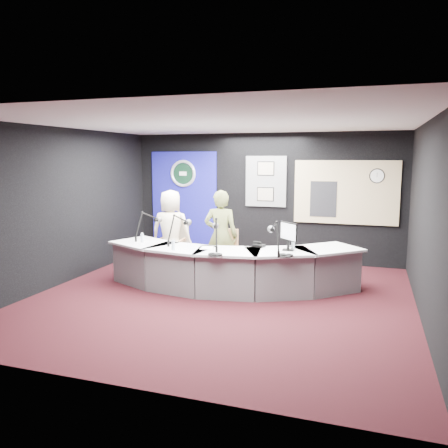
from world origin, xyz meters
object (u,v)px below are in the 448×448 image
(broadcast_desk, at_px, (228,268))
(armchair_left, at_px, (171,247))
(armchair_right, at_px, (221,257))
(person_woman, at_px, (221,236))
(person_man, at_px, (171,231))

(broadcast_desk, distance_m, armchair_left, 1.71)
(armchair_right, height_order, person_woman, person_woman)
(broadcast_desk, bearing_deg, person_man, 149.47)
(person_man, bearing_deg, broadcast_desk, 140.25)
(armchair_left, xyz_separation_m, person_man, (0.00, 0.00, 0.33))
(armchair_left, height_order, person_woman, person_woman)
(broadcast_desk, relative_size, person_man, 2.76)
(armchair_right, xyz_separation_m, person_man, (-1.20, 0.44, 0.37))
(broadcast_desk, height_order, person_man, person_man)
(broadcast_desk, xyz_separation_m, person_woman, (-0.27, 0.42, 0.47))
(broadcast_desk, bearing_deg, armchair_left, 149.47)
(broadcast_desk, distance_m, armchair_right, 0.51)
(armchair_left, bearing_deg, person_man, 0.00)
(armchair_right, bearing_deg, person_woman, 0.00)
(armchair_left, bearing_deg, broadcast_desk, -36.86)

